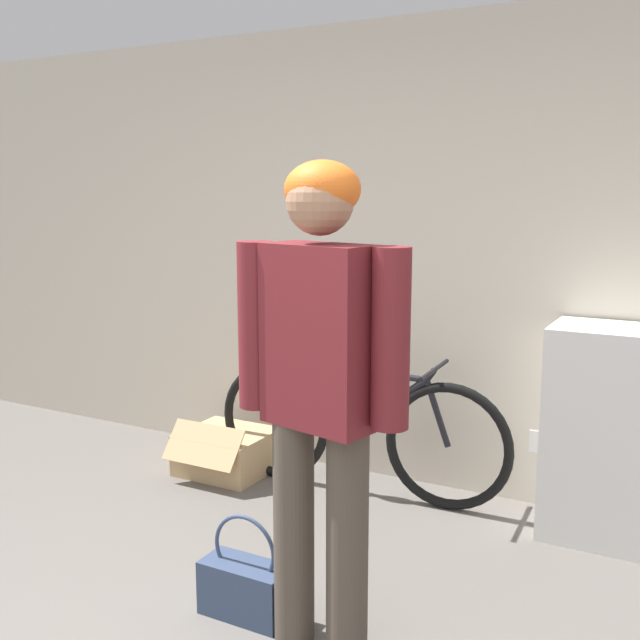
# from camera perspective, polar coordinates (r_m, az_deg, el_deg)

# --- Properties ---
(wall_back) EXTENTS (8.00, 0.07, 2.60)m
(wall_back) POSITION_cam_1_polar(r_m,az_deg,el_deg) (4.19, 9.52, 4.57)
(wall_back) COLOR beige
(wall_back) RESTS_ON ground_plane
(person) EXTENTS (0.66, 0.28, 1.78)m
(person) POSITION_cam_1_polar(r_m,az_deg,el_deg) (2.62, 0.02, -3.95)
(person) COLOR #4C4238
(person) RESTS_ON ground_plane
(bicycle) EXTENTS (1.73, 0.46, 0.76)m
(bicycle) POSITION_cam_1_polar(r_m,az_deg,el_deg) (4.20, 2.81, -8.32)
(bicycle) COLOR black
(bicycle) RESTS_ON ground_plane
(handbag) EXTENTS (0.36, 0.17, 0.42)m
(handbag) POSITION_cam_1_polar(r_m,az_deg,el_deg) (3.17, -5.72, -19.52)
(handbag) COLOR #334260
(handbag) RESTS_ON ground_plane
(cardboard_box) EXTENTS (0.51, 0.55, 0.34)m
(cardboard_box) POSITION_cam_1_polar(r_m,az_deg,el_deg) (4.60, -7.11, -9.90)
(cardboard_box) COLOR tan
(cardboard_box) RESTS_ON ground_plane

